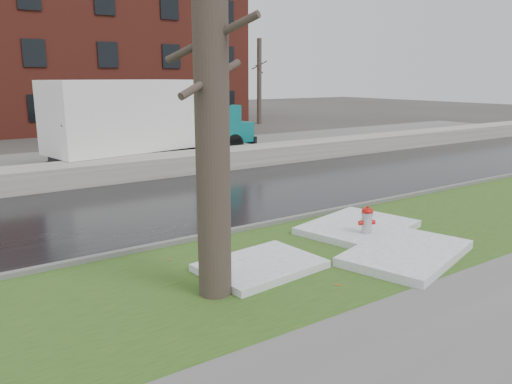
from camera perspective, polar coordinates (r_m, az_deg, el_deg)
ground at (r=11.42m, az=2.79°, el=-5.52°), size 120.00×120.00×0.00m
verge at (r=10.50m, az=6.93°, el=-7.18°), size 60.00×4.50×0.04m
sidewalk at (r=8.31m, az=24.72°, el=-13.98°), size 60.00×3.00×0.05m
road at (r=15.10m, az=-7.54°, el=-0.93°), size 60.00×7.00×0.03m
parking_lot at (r=22.88m, az=-17.24°, el=3.36°), size 60.00×9.00×0.03m
curb at (r=12.17m, az=-0.05°, el=-3.98°), size 60.00×0.15×0.14m
snowbank at (r=18.80m, az=-13.39°, el=2.71°), size 60.00×1.60×0.75m
brick_building at (r=39.58m, az=-22.50°, el=14.07°), size 26.00×12.00×10.00m
bg_tree_right at (r=39.65m, az=0.38°, el=12.61°), size 1.40×1.62×6.50m
fire_hydrant at (r=11.45m, az=12.54°, el=-3.36°), size 0.39×0.37×0.79m
tree at (r=7.92m, az=-5.13°, el=12.26°), size 1.38×1.59×6.93m
box_truck at (r=21.06m, az=-12.62°, el=7.91°), size 10.68×3.98×3.52m
worker at (r=18.57m, az=-20.35°, el=6.24°), size 0.75×0.55×1.88m
snow_patch_near at (r=12.20m, az=11.59°, el=-3.96°), size 3.01×2.57×0.16m
snow_patch_far at (r=9.63m, az=0.53°, el=-8.42°), size 2.35×1.81×0.14m
snow_patch_side at (r=10.69m, az=16.80°, el=-6.67°), size 3.20×2.53×0.18m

